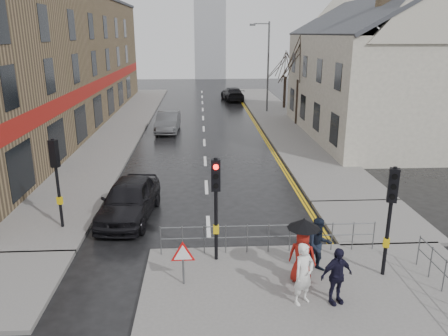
{
  "coord_description": "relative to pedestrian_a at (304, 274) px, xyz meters",
  "views": [
    {
      "loc": [
        -0.24,
        -12.4,
        7.11
      ],
      "look_at": [
        0.72,
        5.02,
        1.72
      ],
      "focal_mm": 35.0,
      "sensor_mm": 36.0,
      "label": 1
    }
  ],
  "objects": [
    {
      "name": "traffic_signal_near_right",
      "position": [
        2.77,
        1.3,
        1.45
      ],
      "size": [
        0.34,
        0.33,
        3.4
      ],
      "color": "black",
      "rests_on": "near_pavement"
    },
    {
      "name": "building_left_terrace",
      "position": [
        -14.43,
        24.31,
        3.99
      ],
      "size": [
        8.0,
        42.0,
        10.0
      ],
      "primitive_type": "cube",
      "color": "brown",
      "rests_on": "ground"
    },
    {
      "name": "traffic_signal_near_left",
      "position": [
        -2.23,
        2.5,
        1.45
      ],
      "size": [
        0.28,
        0.27,
        3.4
      ],
      "color": "black",
      "rests_on": "near_pavement"
    },
    {
      "name": "warning_sign",
      "position": [
        -3.23,
        1.1,
        0.03
      ],
      "size": [
        0.8,
        0.07,
        1.35
      ],
      "color": "#595B5E",
      "rests_on": "near_pavement"
    },
    {
      "name": "pedestrian_a",
      "position": [
        0.0,
        0.0,
        0.0
      ],
      "size": [
        0.76,
        0.68,
        1.74
      ],
      "primitive_type": "imported",
      "rotation": [
        0.0,
        0.0,
        0.54
      ],
      "color": "white",
      "rests_on": "near_pavement"
    },
    {
      "name": "ground",
      "position": [
        -2.43,
        2.31,
        -1.01
      ],
      "size": [
        120.0,
        120.0,
        0.0
      ],
      "primitive_type": "plane",
      "color": "black",
      "rests_on": "ground"
    },
    {
      "name": "traffic_signal_far_left",
      "position": [
        -7.93,
        5.31,
        1.45
      ],
      "size": [
        0.34,
        0.33,
        3.4
      ],
      "color": "black",
      "rests_on": "left_pavement"
    },
    {
      "name": "pedestrian_d",
      "position": [
        0.88,
        -0.04,
        -0.06
      ],
      "size": [
        1.02,
        0.65,
        1.61
      ],
      "primitive_type": "imported",
      "rotation": [
        0.0,
        0.0,
        0.3
      ],
      "color": "black",
      "rests_on": "near_pavement"
    },
    {
      "name": "church_tower",
      "position": [
        -0.93,
        64.31,
        7.99
      ],
      "size": [
        5.0,
        5.0,
        18.0
      ],
      "primitive_type": "cube",
      "color": "#95979D",
      "rests_on": "ground"
    },
    {
      "name": "car_parked",
      "position": [
        -5.56,
        6.31,
        -0.21
      ],
      "size": [
        2.36,
        4.85,
        1.59
      ],
      "primitive_type": "imported",
      "rotation": [
        0.0,
        0.0,
        -0.1
      ],
      "color": "black",
      "rests_on": "ground"
    },
    {
      "name": "pedestrian_b",
      "position": [
        0.83,
        1.59,
        0.0
      ],
      "size": [
        0.94,
        0.78,
        1.74
      ],
      "primitive_type": "imported",
      "rotation": [
        0.0,
        0.0,
        0.16
      ],
      "color": "black",
      "rests_on": "near_pavement"
    },
    {
      "name": "near_pavement",
      "position": [
        0.57,
        -1.19,
        -0.94
      ],
      "size": [
        10.0,
        9.0,
        0.14
      ],
      "primitive_type": "cube",
      "color": "#605E5B",
      "rests_on": "ground"
    },
    {
      "name": "car_mid",
      "position": [
        -5.12,
        22.41,
        -0.27
      ],
      "size": [
        1.74,
        4.55,
        1.48
      ],
      "primitive_type": "imported",
      "rotation": [
        0.0,
        0.0,
        -0.04
      ],
      "color": "#404244",
      "rests_on": "ground"
    },
    {
      "name": "guard_railing_front",
      "position": [
        -0.48,
        2.91,
        -0.15
      ],
      "size": [
        7.14,
        0.04,
        1.0
      ],
      "color": "#595B5E",
      "rests_on": "near_pavement"
    },
    {
      "name": "right_pavement",
      "position": [
        4.07,
        27.31,
        -0.94
      ],
      "size": [
        4.0,
        40.0,
        0.14
      ],
      "primitive_type": "cube",
      "color": "#605E5B",
      "rests_on": "ground"
    },
    {
      "name": "street_lamp",
      "position": [
        3.39,
        30.31,
        3.7
      ],
      "size": [
        1.83,
        0.25,
        8.0
      ],
      "color": "#595B5E",
      "rests_on": "right_pavement"
    },
    {
      "name": "pavement_bridge_right",
      "position": [
        4.07,
        5.31,
        -0.94
      ],
      "size": [
        4.0,
        4.2,
        0.14
      ],
      "primitive_type": "cube",
      "color": "#605E5B",
      "rests_on": "ground"
    },
    {
      "name": "left_pavement",
      "position": [
        -8.93,
        25.31,
        -0.94
      ],
      "size": [
        4.0,
        44.0,
        0.14
      ],
      "primitive_type": "cube",
      "color": "#605E5B",
      "rests_on": "ground"
    },
    {
      "name": "tree_far",
      "position": [
        5.57,
        32.31,
        3.41
      ],
      "size": [
        2.4,
        2.4,
        5.64
      ],
      "color": "#2D2319",
      "rests_on": "right_pavement"
    },
    {
      "name": "building_right_cream",
      "position": [
        9.57,
        20.31,
        3.77
      ],
      "size": [
        9.0,
        16.4,
        10.1
      ],
      "color": "beige",
      "rests_on": "ground"
    },
    {
      "name": "car_far",
      "position": [
        0.9,
        38.25,
        -0.29
      ],
      "size": [
        2.51,
        5.15,
        1.44
      ],
      "primitive_type": "imported",
      "rotation": [
        0.0,
        0.0,
        3.24
      ],
      "color": "black",
      "rests_on": "ground"
    },
    {
      "name": "pedestrian_with_umbrella",
      "position": [
        0.2,
        1.05,
        0.23
      ],
      "size": [
        0.96,
        0.96,
        1.98
      ],
      "color": "maroon",
      "rests_on": "near_pavement"
    },
    {
      "name": "tree_near",
      "position": [
        5.07,
        24.31,
        4.13
      ],
      "size": [
        2.4,
        2.4,
        6.58
      ],
      "color": "#2D2319",
      "rests_on": "right_pavement"
    }
  ]
}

